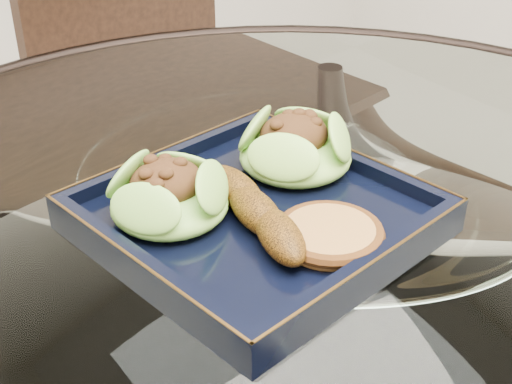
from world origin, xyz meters
TOP-DOWN VIEW (x-y plane):
  - dining_table at (-0.00, -0.00)m, footprint 1.13×1.13m
  - dining_chair at (0.17, 0.56)m, footprint 0.45×0.45m
  - navy_plate at (-0.06, 0.00)m, footprint 0.30×0.30m
  - lettuce_wrap_left at (-0.12, 0.04)m, footprint 0.12×0.12m
  - lettuce_wrap_right at (0.02, 0.05)m, footprint 0.14×0.14m
  - roasted_plantain at (-0.07, -0.01)m, footprint 0.06×0.16m
  - crumb_patty at (-0.04, -0.07)m, footprint 0.09×0.09m

SIDE VIEW (x-z plane):
  - dining_chair at x=0.17m, z-range 0.05..0.99m
  - dining_table at x=0.00m, z-range 0.21..0.98m
  - navy_plate at x=-0.06m, z-range 0.76..0.78m
  - crumb_patty at x=-0.04m, z-range 0.78..0.80m
  - roasted_plantain at x=-0.07m, z-range 0.78..0.81m
  - lettuce_wrap_left at x=-0.12m, z-range 0.78..0.82m
  - lettuce_wrap_right at x=0.02m, z-range 0.78..0.82m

